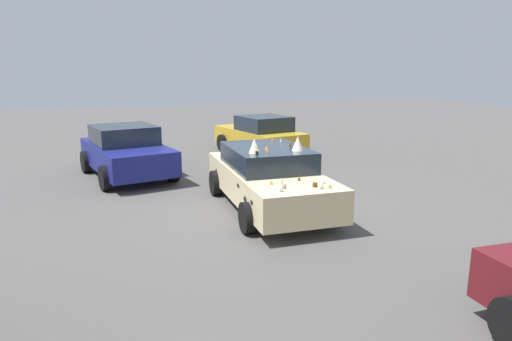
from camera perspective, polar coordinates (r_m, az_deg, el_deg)
The scene contains 4 objects.
ground_plane at distance 10.31m, azimuth 1.56°, elevation -4.75°, with size 60.00×60.00×0.00m, color #514F4C.
art_car_decorated at distance 10.14m, azimuth 1.54°, elevation -0.84°, with size 4.69×2.27×1.70m.
parked_sedan_behind_left at distance 16.61m, azimuth 0.50°, elevation 4.51°, with size 4.17×2.46×1.44m.
parked_sedan_near_left at distance 13.62m, azimuth -16.16°, elevation 2.31°, with size 4.20×2.57×1.50m.
Camera 1 is at (-9.04, 3.86, 3.11)m, focal length 31.49 mm.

